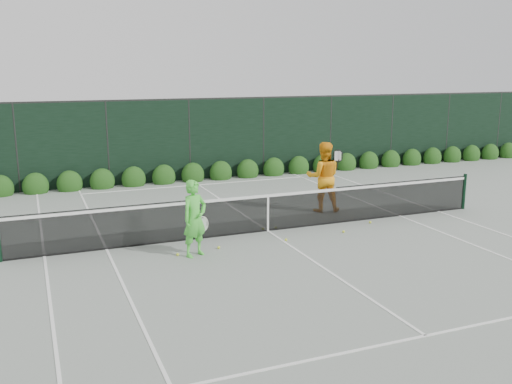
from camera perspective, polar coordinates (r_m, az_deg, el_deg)
name	(u,v)px	position (r m, az deg, el deg)	size (l,w,h in m)	color
ground	(268,231)	(14.89, 1.19, -3.92)	(80.00, 80.00, 0.00)	gray
tennis_net	(267,211)	(14.74, 1.11, -1.95)	(12.90, 0.10, 1.07)	black
player_woman	(195,218)	(12.83, -6.15, -2.64)	(0.75, 0.64, 1.75)	#4BD53E
player_man	(323,177)	(16.81, 6.76, 1.51)	(1.21, 1.09, 2.06)	#FFA215
court_lines	(268,231)	(14.89, 1.19, -3.90)	(11.03, 23.83, 0.01)	white
windscreen_fence	(318,196)	(12.15, 6.24, -0.38)	(32.00, 21.07, 3.06)	black
hedge_row	(193,175)	(21.42, -6.34, 1.69)	(31.66, 0.65, 0.94)	#143D10
tennis_balls	(280,235)	(14.42, 2.38, -4.35)	(5.64, 1.27, 0.07)	#D4E332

